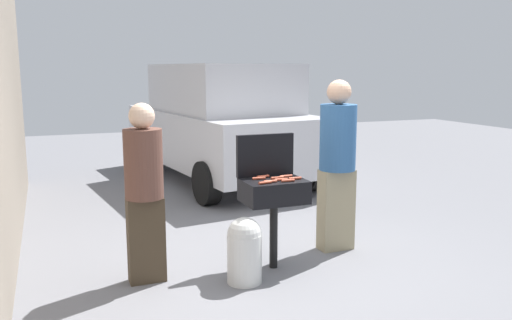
{
  "coord_description": "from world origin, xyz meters",
  "views": [
    {
      "loc": [
        -2.17,
        -4.7,
        1.94
      ],
      "look_at": [
        -0.14,
        0.39,
        1.0
      ],
      "focal_mm": 37.23,
      "sensor_mm": 36.0,
      "label": 1
    }
  ],
  "objects_px": {
    "propane_tank": "(244,249)",
    "hot_dog_4": "(259,178)",
    "bbq_grill": "(274,194)",
    "person_right": "(337,159)",
    "hot_dog_3": "(265,183)",
    "hot_dog_7": "(286,176)",
    "hot_dog_0": "(288,180)",
    "hot_dog_8": "(295,178)",
    "hot_dog_1": "(281,180)",
    "hot_dog_2": "(263,176)",
    "hot_dog_5": "(270,181)",
    "hot_dog_6": "(277,178)",
    "person_left": "(144,187)",
    "parked_minivan": "(219,122)"
  },
  "relations": [
    {
      "from": "bbq_grill",
      "to": "hot_dog_1",
      "type": "bearing_deg",
      "value": -54.47
    },
    {
      "from": "hot_dog_7",
      "to": "person_right",
      "type": "height_order",
      "value": "person_right"
    },
    {
      "from": "hot_dog_3",
      "to": "hot_dog_4",
      "type": "distance_m",
      "value": 0.21
    },
    {
      "from": "hot_dog_3",
      "to": "hot_dog_5",
      "type": "height_order",
      "value": "same"
    },
    {
      "from": "person_right",
      "to": "hot_dog_0",
      "type": "bearing_deg",
      "value": 20.68
    },
    {
      "from": "hot_dog_2",
      "to": "parked_minivan",
      "type": "xyz_separation_m",
      "value": [
        0.85,
        4.06,
        0.13
      ]
    },
    {
      "from": "hot_dog_2",
      "to": "hot_dog_5",
      "type": "bearing_deg",
      "value": -95.44
    },
    {
      "from": "hot_dog_1",
      "to": "hot_dog_8",
      "type": "bearing_deg",
      "value": 0.44
    },
    {
      "from": "person_right",
      "to": "hot_dog_5",
      "type": "bearing_deg",
      "value": 14.86
    },
    {
      "from": "bbq_grill",
      "to": "parked_minivan",
      "type": "distance_m",
      "value": 4.28
    },
    {
      "from": "hot_dog_3",
      "to": "hot_dog_7",
      "type": "relative_size",
      "value": 1.0
    },
    {
      "from": "hot_dog_8",
      "to": "propane_tank",
      "type": "distance_m",
      "value": 0.85
    },
    {
      "from": "bbq_grill",
      "to": "hot_dog_3",
      "type": "distance_m",
      "value": 0.25
    },
    {
      "from": "person_left",
      "to": "hot_dog_5",
      "type": "bearing_deg",
      "value": -20.54
    },
    {
      "from": "hot_dog_1",
      "to": "bbq_grill",
      "type": "bearing_deg",
      "value": 125.53
    },
    {
      "from": "hot_dog_5",
      "to": "hot_dog_8",
      "type": "relative_size",
      "value": 1.0
    },
    {
      "from": "hot_dog_6",
      "to": "propane_tank",
      "type": "distance_m",
      "value": 0.78
    },
    {
      "from": "hot_dog_7",
      "to": "parked_minivan",
      "type": "height_order",
      "value": "parked_minivan"
    },
    {
      "from": "hot_dog_6",
      "to": "propane_tank",
      "type": "relative_size",
      "value": 0.21
    },
    {
      "from": "hot_dog_0",
      "to": "person_left",
      "type": "relative_size",
      "value": 0.08
    },
    {
      "from": "propane_tank",
      "to": "hot_dog_2",
      "type": "bearing_deg",
      "value": 48.33
    },
    {
      "from": "hot_dog_0",
      "to": "hot_dog_8",
      "type": "relative_size",
      "value": 1.0
    },
    {
      "from": "hot_dog_0",
      "to": "parked_minivan",
      "type": "bearing_deg",
      "value": 80.73
    },
    {
      "from": "propane_tank",
      "to": "hot_dog_4",
      "type": "bearing_deg",
      "value": 49.36
    },
    {
      "from": "hot_dog_0",
      "to": "person_right",
      "type": "bearing_deg",
      "value": 27.01
    },
    {
      "from": "person_left",
      "to": "hot_dog_3",
      "type": "bearing_deg",
      "value": -22.9
    },
    {
      "from": "hot_dog_8",
      "to": "hot_dog_6",
      "type": "bearing_deg",
      "value": 150.28
    },
    {
      "from": "bbq_grill",
      "to": "hot_dog_4",
      "type": "bearing_deg",
      "value": 152.8
    },
    {
      "from": "hot_dog_0",
      "to": "hot_dog_5",
      "type": "distance_m",
      "value": 0.17
    },
    {
      "from": "hot_dog_1",
      "to": "hot_dog_6",
      "type": "distance_m",
      "value": 0.09
    },
    {
      "from": "hot_dog_3",
      "to": "hot_dog_7",
      "type": "bearing_deg",
      "value": 32.54
    },
    {
      "from": "bbq_grill",
      "to": "hot_dog_8",
      "type": "height_order",
      "value": "hot_dog_8"
    },
    {
      "from": "hot_dog_2",
      "to": "person_right",
      "type": "xyz_separation_m",
      "value": [
        0.91,
        0.12,
        0.1
      ]
    },
    {
      "from": "hot_dog_1",
      "to": "hot_dog_2",
      "type": "xyz_separation_m",
      "value": [
        -0.11,
        0.2,
        0.0
      ]
    },
    {
      "from": "parked_minivan",
      "to": "hot_dog_2",
      "type": "bearing_deg",
      "value": 70.69
    },
    {
      "from": "hot_dog_6",
      "to": "person_right",
      "type": "distance_m",
      "value": 0.84
    },
    {
      "from": "hot_dog_1",
      "to": "person_left",
      "type": "xyz_separation_m",
      "value": [
        -1.27,
        0.18,
        -0.0
      ]
    },
    {
      "from": "hot_dog_4",
      "to": "hot_dog_5",
      "type": "relative_size",
      "value": 1.0
    },
    {
      "from": "hot_dog_4",
      "to": "hot_dog_8",
      "type": "distance_m",
      "value": 0.35
    },
    {
      "from": "hot_dog_0",
      "to": "person_left",
      "type": "xyz_separation_m",
      "value": [
        -1.31,
        0.25,
        -0.0
      ]
    },
    {
      "from": "hot_dog_7",
      "to": "person_left",
      "type": "distance_m",
      "value": 1.39
    },
    {
      "from": "propane_tank",
      "to": "parked_minivan",
      "type": "height_order",
      "value": "parked_minivan"
    },
    {
      "from": "bbq_grill",
      "to": "person_right",
      "type": "xyz_separation_m",
      "value": [
        0.85,
        0.26,
        0.25
      ]
    },
    {
      "from": "hot_dog_4",
      "to": "person_left",
      "type": "height_order",
      "value": "person_left"
    },
    {
      "from": "hot_dog_2",
      "to": "hot_dog_5",
      "type": "height_order",
      "value": "same"
    },
    {
      "from": "hot_dog_0",
      "to": "hot_dog_4",
      "type": "xyz_separation_m",
      "value": [
        -0.22,
        0.2,
        0.0
      ]
    },
    {
      "from": "hot_dog_0",
      "to": "hot_dog_2",
      "type": "distance_m",
      "value": 0.3
    },
    {
      "from": "hot_dog_4",
      "to": "parked_minivan",
      "type": "relative_size",
      "value": 0.03
    },
    {
      "from": "hot_dog_3",
      "to": "hot_dog_8",
      "type": "height_order",
      "value": "same"
    },
    {
      "from": "bbq_grill",
      "to": "hot_dog_4",
      "type": "xyz_separation_m",
      "value": [
        -0.13,
        0.07,
        0.15
      ]
    }
  ]
}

